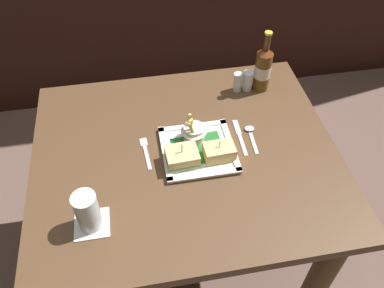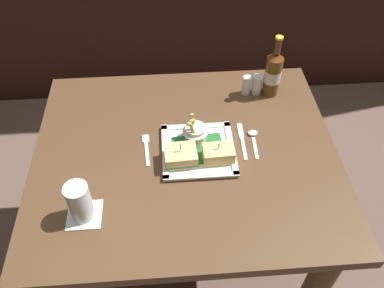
{
  "view_description": "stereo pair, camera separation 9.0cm",
  "coord_description": "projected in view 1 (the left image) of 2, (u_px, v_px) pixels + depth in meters",
  "views": [
    {
      "loc": [
        -0.13,
        -0.86,
        1.73
      ],
      "look_at": [
        0.02,
        -0.0,
        0.78
      ],
      "focal_mm": 36.84,
      "sensor_mm": 36.0,
      "label": 1
    },
    {
      "loc": [
        -0.04,
        -0.87,
        1.73
      ],
      "look_at": [
        0.02,
        -0.0,
        0.78
      ],
      "focal_mm": 36.84,
      "sensor_mm": 36.0,
      "label": 2
    }
  ],
  "objects": [
    {
      "name": "sandwich_half_right",
      "position": [
        219.0,
        152.0,
        1.27
      ],
      "size": [
        0.1,
        0.07,
        0.07
      ],
      "color": "#E0BB7E",
      "rests_on": "square_plate"
    },
    {
      "name": "fork",
      "position": [
        146.0,
        151.0,
        1.32
      ],
      "size": [
        0.03,
        0.14,
        0.0
      ],
      "color": "silver",
      "rests_on": "dining_table"
    },
    {
      "name": "pepper_shaker",
      "position": [
        247.0,
        82.0,
        1.52
      ],
      "size": [
        0.04,
        0.04,
        0.08
      ],
      "color": "silver",
      "rests_on": "dining_table"
    },
    {
      "name": "drink_coaster",
      "position": [
        92.0,
        224.0,
        1.13
      ],
      "size": [
        0.1,
        0.1,
        0.0
      ],
      "primitive_type": "cube",
      "color": "white",
      "rests_on": "dining_table"
    },
    {
      "name": "fries_cup",
      "position": [
        194.0,
        131.0,
        1.31
      ],
      "size": [
        0.09,
        0.09,
        0.1
      ],
      "color": "silver",
      "rests_on": "square_plate"
    },
    {
      "name": "square_plate",
      "position": [
        198.0,
        150.0,
        1.31
      ],
      "size": [
        0.24,
        0.24,
        0.02
      ],
      "color": "white",
      "rests_on": "dining_table"
    },
    {
      "name": "salt_shaker",
      "position": [
        238.0,
        83.0,
        1.51
      ],
      "size": [
        0.03,
        0.03,
        0.08
      ],
      "color": "silver",
      "rests_on": "dining_table"
    },
    {
      "name": "spoon",
      "position": [
        250.0,
        132.0,
        1.37
      ],
      "size": [
        0.04,
        0.13,
        0.01
      ],
      "color": "silver",
      "rests_on": "dining_table"
    },
    {
      "name": "dining_table",
      "position": [
        186.0,
        182.0,
        1.44
      ],
      "size": [
        1.02,
        0.86,
        0.74
      ],
      "color": "brown",
      "rests_on": "ground_plane"
    },
    {
      "name": "knife",
      "position": [
        240.0,
        136.0,
        1.37
      ],
      "size": [
        0.02,
        0.17,
        0.0
      ],
      "color": "silver",
      "rests_on": "dining_table"
    },
    {
      "name": "ground_plane",
      "position": [
        188.0,
        256.0,
        1.86
      ],
      "size": [
        6.0,
        6.0,
        0.0
      ],
      "primitive_type": "plane",
      "color": "brown"
    },
    {
      "name": "water_glass",
      "position": [
        88.0,
        213.0,
        1.09
      ],
      "size": [
        0.07,
        0.07,
        0.13
      ],
      "color": "silver",
      "rests_on": "dining_table"
    },
    {
      "name": "sandwich_half_left",
      "position": [
        182.0,
        157.0,
        1.26
      ],
      "size": [
        0.11,
        0.09,
        0.08
      ],
      "color": "tan",
      "rests_on": "square_plate"
    },
    {
      "name": "beer_bottle",
      "position": [
        263.0,
        68.0,
        1.48
      ],
      "size": [
        0.06,
        0.06,
        0.25
      ],
      "color": "#5A3B13",
      "rests_on": "dining_table"
    }
  ]
}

